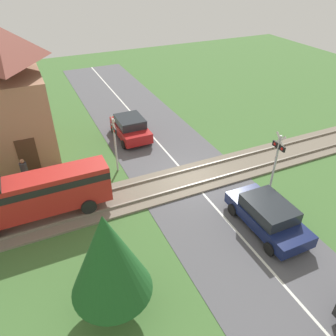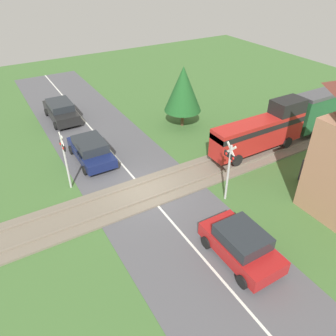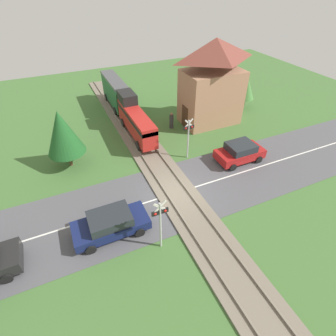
{
  "view_description": "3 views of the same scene",
  "coord_description": "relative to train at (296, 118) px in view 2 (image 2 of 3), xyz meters",
  "views": [
    {
      "loc": [
        -13.44,
        7.57,
        11.02
      ],
      "look_at": [
        0.0,
        1.43,
        1.2
      ],
      "focal_mm": 35.0,
      "sensor_mm": 36.0,
      "label": 1
    },
    {
      "loc": [
        13.23,
        -6.38,
        11.5
      ],
      "look_at": [
        0.0,
        1.43,
        1.2
      ],
      "focal_mm": 35.0,
      "sensor_mm": 36.0,
      "label": 2
    },
    {
      "loc": [
        -6.01,
        -11.87,
        12.5
      ],
      "look_at": [
        0.0,
        1.43,
        1.2
      ],
      "focal_mm": 28.0,
      "sensor_mm": 36.0,
      "label": 3
    }
  ],
  "objects": [
    {
      "name": "ground_plane",
      "position": [
        0.0,
        -11.67,
        -1.85
      ],
      "size": [
        60.0,
        60.0,
        0.0
      ],
      "primitive_type": "plane",
      "color": "#426B33"
    },
    {
      "name": "road_surface",
      "position": [
        0.0,
        -11.67,
        -1.84
      ],
      "size": [
        48.0,
        6.4,
        0.02
      ],
      "color": "#515156",
      "rests_on": "ground_plane"
    },
    {
      "name": "track_bed",
      "position": [
        0.0,
        -11.67,
        -1.79
      ],
      "size": [
        2.8,
        48.0,
        0.24
      ],
      "color": "#756B5B",
      "rests_on": "ground_plane"
    },
    {
      "name": "train",
      "position": [
        0.0,
        0.0,
        0.0
      ],
      "size": [
        1.58,
        13.43,
        3.18
      ],
      "color": "red",
      "rests_on": "track_bed"
    },
    {
      "name": "car_near_crossing",
      "position": [
        -4.92,
        -13.11,
        -1.09
      ],
      "size": [
        4.33,
        2.07,
        1.45
      ],
      "color": "#141E4C",
      "rests_on": "ground_plane"
    },
    {
      "name": "car_far_side",
      "position": [
        6.26,
        -10.23,
        -1.05
      ],
      "size": [
        3.81,
        2.06,
        1.55
      ],
      "color": "#A81919",
      "rests_on": "ground_plane"
    },
    {
      "name": "car_behind_queue",
      "position": [
        -11.89,
        -13.11,
        -1.04
      ],
      "size": [
        4.46,
        2.0,
        1.55
      ],
      "color": "black",
      "rests_on": "ground_plane"
    },
    {
      "name": "crossing_signal_west_approach",
      "position": [
        -2.68,
        -15.19,
        0.36
      ],
      "size": [
        0.9,
        0.18,
        3.49
      ],
      "color": "#B7B7B7",
      "rests_on": "ground_plane"
    },
    {
      "name": "crossing_signal_east_approach",
      "position": [
        2.68,
        -8.14,
        0.36
      ],
      "size": [
        0.9,
        0.18,
        3.49
      ],
      "color": "#B7B7B7",
      "rests_on": "ground_plane"
    },
    {
      "name": "pedestrian_by_station",
      "position": [
        3.59,
        -3.09,
        -1.14
      ],
      "size": [
        0.39,
        0.39,
        1.57
      ],
      "color": "#333338",
      "rests_on": "ground_plane"
    },
    {
      "name": "tree_roadside_hedge",
      "position": [
        -6.17,
        -5.31,
        1.1
      ],
      "size": [
        2.79,
        2.79,
        4.63
      ],
      "color": "brown",
      "rests_on": "ground_plane"
    }
  ]
}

